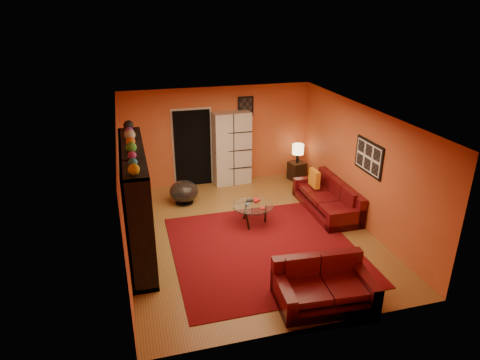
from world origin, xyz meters
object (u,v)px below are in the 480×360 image
object	(u,v)px
storage_cabinet	(232,148)
bowl_chair	(184,192)
coffee_table	(253,207)
table_lamp	(298,150)
tv	(140,205)
sofa	(330,199)
entertainment_unit	(137,201)
side_table	(297,171)
loveseat	(323,285)

from	to	relation	value
storage_cabinet	bowl_chair	distance (m)	1.85
storage_cabinet	bowl_chair	world-z (taller)	storage_cabinet
coffee_table	table_lamp	distance (m)	2.94
tv	bowl_chair	size ratio (longest dim) A/B	1.34
coffee_table	sofa	bearing A→B (deg)	5.35
entertainment_unit	coffee_table	world-z (taller)	entertainment_unit
side_table	storage_cabinet	bearing A→B (deg)	172.17
coffee_table	side_table	bearing A→B (deg)	48.22
tv	coffee_table	size ratio (longest dim) A/B	1.03
entertainment_unit	table_lamp	world-z (taller)	entertainment_unit
entertainment_unit	sofa	xyz separation A→B (m)	(4.41, 0.57, -0.76)
coffee_table	loveseat	bearing A→B (deg)	-82.85
storage_cabinet	table_lamp	world-z (taller)	storage_cabinet
loveseat	bowl_chair	distance (m)	4.59
side_table	entertainment_unit	bearing A→B (deg)	-149.81
entertainment_unit	tv	world-z (taller)	entertainment_unit
storage_cabinet	coffee_table	bearing A→B (deg)	-97.11
table_lamp	coffee_table	bearing A→B (deg)	-131.78
loveseat	coffee_table	world-z (taller)	loveseat
sofa	coffee_table	world-z (taller)	sofa
coffee_table	storage_cabinet	world-z (taller)	storage_cabinet
tv	loveseat	xyz separation A→B (m)	(2.76, -2.37, -0.71)
entertainment_unit	bowl_chair	world-z (taller)	entertainment_unit
tv	coffee_table	distance (m)	2.51
sofa	loveseat	size ratio (longest dim) A/B	1.31
loveseat	coffee_table	bearing A→B (deg)	11.15
entertainment_unit	bowl_chair	xyz separation A→B (m)	(1.15, 1.86, -0.74)
sofa	storage_cabinet	xyz separation A→B (m)	(-1.81, 2.23, 0.69)
coffee_table	bowl_chair	xyz separation A→B (m)	(-1.31, 1.47, -0.11)
loveseat	bowl_chair	xyz separation A→B (m)	(-1.66, 4.28, 0.02)
sofa	storage_cabinet	size ratio (longest dim) A/B	1.09
entertainment_unit	table_lamp	bearing A→B (deg)	30.19
coffee_table	side_table	world-z (taller)	side_table
tv	entertainment_unit	bearing A→B (deg)	46.86
sofa	loveseat	xyz separation A→B (m)	(-1.60, -2.99, -0.00)
coffee_table	table_lamp	bearing A→B (deg)	48.22
table_lamp	loveseat	bearing A→B (deg)	-107.65
loveseat	storage_cabinet	size ratio (longest dim) A/B	0.83
bowl_chair	loveseat	bearing A→B (deg)	-68.77
entertainment_unit	bowl_chair	bearing A→B (deg)	58.33
side_table	table_lamp	world-z (taller)	table_lamp
side_table	table_lamp	xyz separation A→B (m)	(0.00, -0.00, 0.62)
loveseat	sofa	bearing A→B (deg)	-24.19
tv	sofa	bearing A→B (deg)	-81.90
coffee_table	tv	bearing A→B (deg)	-169.69
entertainment_unit	sofa	bearing A→B (deg)	7.41
bowl_chair	table_lamp	world-z (taller)	table_lamp
loveseat	table_lamp	xyz separation A→B (m)	(1.58, 4.97, 0.59)
coffee_table	storage_cabinet	distance (m)	2.48
side_table	loveseat	bearing A→B (deg)	-107.65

